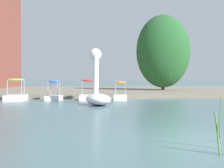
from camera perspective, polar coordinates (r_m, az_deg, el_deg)
name	(u,v)px	position (r m, az deg, el deg)	size (l,w,h in m)	color
ground_plane	(192,142)	(8.23, 14.84, -10.46)	(468.97, 468.97, 0.00)	slate
shore_bank_far	(113,90)	(38.51, 0.16, -1.17)	(156.44, 27.02, 0.38)	slate
swan_boat	(98,90)	(19.03, -2.73, -1.14)	(1.94, 3.11, 3.62)	white
pedal_boat_orange	(120,94)	(23.25, 1.58, -1.91)	(1.16, 1.96, 1.46)	white
pedal_boat_red	(88,95)	(23.21, -4.59, -2.03)	(1.24, 1.99, 1.61)	white
pedal_boat_blue	(54,94)	(23.27, -10.87, -1.94)	(1.21, 1.87, 1.54)	white
pedal_boat_lime	(16,94)	(23.64, -17.61, -1.89)	(1.37, 2.20, 1.66)	white
tree_willow_overhanging	(163,51)	(34.76, 9.59, 6.10)	(6.62, 5.64, 8.47)	#4C3823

